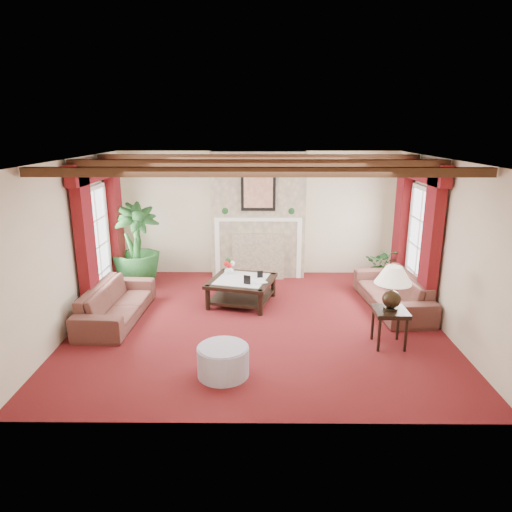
{
  "coord_description": "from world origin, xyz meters",
  "views": [
    {
      "loc": [
        0.03,
        -7.13,
        3.17
      ],
      "look_at": [
        -0.03,
        0.4,
        1.05
      ],
      "focal_mm": 32.0,
      "sensor_mm": 36.0,
      "label": 1
    }
  ],
  "objects_px": {
    "sofa_right": "(393,286)",
    "potted_palm": "(137,264)",
    "ottoman": "(223,361)",
    "sofa_left": "(116,297)",
    "side_table": "(389,327)",
    "coffee_table": "(242,291)"
  },
  "relations": [
    {
      "from": "sofa_left",
      "to": "side_table",
      "type": "xyz_separation_m",
      "value": [
        4.38,
        -0.95,
        -0.11
      ]
    },
    {
      "from": "sofa_right",
      "to": "potted_palm",
      "type": "bearing_deg",
      "value": -108.07
    },
    {
      "from": "sofa_left",
      "to": "sofa_right",
      "type": "relative_size",
      "value": 0.96
    },
    {
      "from": "sofa_left",
      "to": "potted_palm",
      "type": "xyz_separation_m",
      "value": [
        -0.07,
        1.68,
        0.08
      ]
    },
    {
      "from": "sofa_right",
      "to": "potted_palm",
      "type": "height_order",
      "value": "potted_palm"
    },
    {
      "from": "sofa_left",
      "to": "potted_palm",
      "type": "distance_m",
      "value": 1.68
    },
    {
      "from": "coffee_table",
      "to": "side_table",
      "type": "height_order",
      "value": "side_table"
    },
    {
      "from": "side_table",
      "to": "ottoman",
      "type": "height_order",
      "value": "side_table"
    },
    {
      "from": "sofa_right",
      "to": "coffee_table",
      "type": "relative_size",
      "value": 1.92
    },
    {
      "from": "sofa_right",
      "to": "side_table",
      "type": "height_order",
      "value": "sofa_right"
    },
    {
      "from": "potted_palm",
      "to": "coffee_table",
      "type": "xyz_separation_m",
      "value": [
        2.18,
        -0.91,
        -0.25
      ]
    },
    {
      "from": "sofa_right",
      "to": "potted_palm",
      "type": "xyz_separation_m",
      "value": [
        -4.92,
        1.11,
        0.07
      ]
    },
    {
      "from": "sofa_right",
      "to": "coffee_table",
      "type": "xyz_separation_m",
      "value": [
        -2.75,
        0.2,
        -0.18
      ]
    },
    {
      "from": "potted_palm",
      "to": "coffee_table",
      "type": "bearing_deg",
      "value": -22.59
    },
    {
      "from": "potted_palm",
      "to": "sofa_right",
      "type": "bearing_deg",
      "value": -12.69
    },
    {
      "from": "sofa_right",
      "to": "ottoman",
      "type": "height_order",
      "value": "sofa_right"
    },
    {
      "from": "sofa_left",
      "to": "potted_palm",
      "type": "bearing_deg",
      "value": 4.79
    },
    {
      "from": "sofa_left",
      "to": "ottoman",
      "type": "relative_size",
      "value": 3.02
    },
    {
      "from": "sofa_left",
      "to": "sofa_right",
      "type": "height_order",
      "value": "sofa_right"
    },
    {
      "from": "sofa_left",
      "to": "sofa_right",
      "type": "bearing_deg",
      "value": -80.83
    },
    {
      "from": "side_table",
      "to": "ottoman",
      "type": "distance_m",
      "value": 2.58
    },
    {
      "from": "sofa_left",
      "to": "coffee_table",
      "type": "relative_size",
      "value": 1.84
    }
  ]
}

